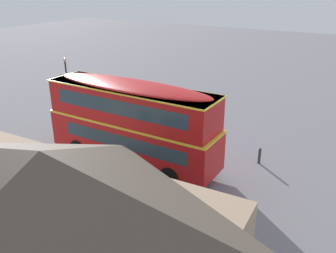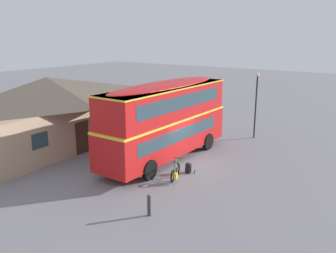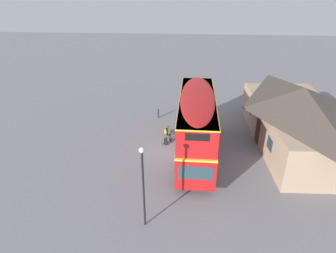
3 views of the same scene
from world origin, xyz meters
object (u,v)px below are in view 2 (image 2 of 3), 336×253
object	(u,v)px
water_bottle_green_metal	(195,172)
kerb_bollard	(149,205)
street_lamp	(256,98)
double_decker_bus	(166,117)
touring_bicycle	(175,172)
backpack_on_ground	(188,167)
water_bottle_blue_sports	(169,183)

from	to	relation	value
water_bottle_green_metal	kerb_bollard	size ratio (longest dim) A/B	0.22
water_bottle_green_metal	street_lamp	xyz separation A→B (m)	(8.70, -0.02, 2.88)
double_decker_bus	kerb_bollard	distance (m)	7.60
street_lamp	water_bottle_green_metal	bearing A→B (deg)	179.86
double_decker_bus	kerb_bollard	size ratio (longest dim) A/B	10.61
touring_bicycle	backpack_on_ground	world-z (taller)	touring_bicycle
touring_bicycle	water_bottle_green_metal	size ratio (longest dim) A/B	7.84
water_bottle_blue_sports	water_bottle_green_metal	distance (m)	2.20
double_decker_bus	touring_bicycle	bearing A→B (deg)	-136.28
backpack_on_ground	water_bottle_green_metal	distance (m)	0.43
street_lamp	kerb_bollard	world-z (taller)	street_lamp
water_bottle_green_metal	street_lamp	size ratio (longest dim) A/B	0.04
double_decker_bus	backpack_on_ground	xyz separation A→B (m)	(-1.20, -2.36, -2.34)
double_decker_bus	water_bottle_blue_sports	bearing A→B (deg)	-143.26
water_bottle_blue_sports	street_lamp	world-z (taller)	street_lamp
backpack_on_ground	water_bottle_blue_sports	size ratio (longest dim) A/B	2.51
backpack_on_ground	kerb_bollard	bearing A→B (deg)	-166.93
water_bottle_blue_sports	water_bottle_green_metal	bearing A→B (deg)	-7.46
double_decker_bus	street_lamp	world-z (taller)	street_lamp
touring_bicycle	water_bottle_blue_sports	distance (m)	0.95
kerb_bollard	double_decker_bus	bearing A→B (deg)	29.25
touring_bicycle	water_bottle_green_metal	world-z (taller)	touring_bicycle
touring_bicycle	water_bottle_blue_sports	xyz separation A→B (m)	(-0.89, -0.17, -0.26)
touring_bicycle	backpack_on_ground	xyz separation A→B (m)	(1.17, -0.09, -0.07)
street_lamp	backpack_on_ground	bearing A→B (deg)	177.52
double_decker_bus	water_bottle_green_metal	distance (m)	3.88
water_bottle_green_metal	kerb_bollard	world-z (taller)	kerb_bollard
touring_bicycle	water_bottle_blue_sports	bearing A→B (deg)	-169.22
backpack_on_ground	water_bottle_green_metal	bearing A→B (deg)	-72.60
kerb_bollard	touring_bicycle	bearing A→B (deg)	17.96
touring_bicycle	street_lamp	bearing A→B (deg)	-2.73
kerb_bollard	water_bottle_blue_sports	bearing A→B (deg)	19.94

